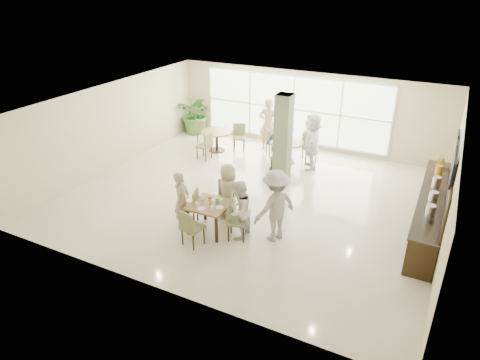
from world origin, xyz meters
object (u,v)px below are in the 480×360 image
at_px(potted_plant, 196,114).
at_px(round_table_left, 217,135).
at_px(main_table, 210,208).
at_px(teen_left, 182,200).
at_px(adult_a, 276,148).
at_px(adult_b, 312,141).
at_px(teen_far, 228,191).
at_px(teen_standing, 275,206).
at_px(adult_standing, 268,124).
at_px(buffet_counter, 432,209).
at_px(round_table_right, 286,146).
at_px(teen_right, 239,210).

bearing_deg(potted_plant, round_table_left, -37.73).
distance_m(main_table, teen_left, 0.77).
distance_m(adult_a, adult_b, 1.19).
distance_m(teen_far, adult_b, 4.16).
distance_m(potted_plant, teen_far, 6.81).
bearing_deg(round_table_left, teen_left, -69.87).
relative_size(teen_standing, adult_standing, 0.94).
bearing_deg(buffet_counter, main_table, -151.79).
xyz_separation_m(teen_left, teen_standing, (2.32, 0.51, 0.16)).
relative_size(buffet_counter, adult_standing, 2.46).
bearing_deg(main_table, round_table_left, 118.01).
distance_m(main_table, potted_plant, 7.44).
bearing_deg(buffet_counter, adult_standing, 151.30).
relative_size(round_table_right, buffet_counter, 0.24).
bearing_deg(teen_far, adult_standing, -60.02).
distance_m(potted_plant, teen_left, 7.12).
distance_m(main_table, teen_right, 0.77).
relative_size(round_table_left, round_table_right, 0.99).
relative_size(round_table_left, teen_standing, 0.63).
height_order(buffet_counter, teen_standing, buffet_counter).
bearing_deg(teen_far, adult_a, -71.15).
height_order(teen_left, teen_standing, teen_standing).
distance_m(teen_left, teen_far, 1.24).
xyz_separation_m(round_table_right, potted_plant, (-4.32, 1.17, 0.23)).
distance_m(teen_left, adult_b, 5.29).
distance_m(buffet_counter, teen_right, 4.82).
height_order(potted_plant, teen_left, potted_plant).
bearing_deg(round_table_left, main_table, -61.99).
xyz_separation_m(adult_a, adult_standing, (-0.99, 1.62, 0.17)).
height_order(teen_right, teen_standing, teen_standing).
bearing_deg(main_table, adult_standing, 99.51).
height_order(main_table, teen_right, teen_right).
bearing_deg(buffet_counter, adult_a, 161.96).
bearing_deg(adult_standing, teen_left, 82.27).
bearing_deg(teen_right, teen_far, -137.62).
bearing_deg(potted_plant, adult_b, -13.23).
distance_m(potted_plant, adult_a, 4.68).
height_order(teen_left, adult_b, adult_b).
relative_size(potted_plant, teen_standing, 0.90).
bearing_deg(main_table, adult_b, 78.76).
height_order(teen_standing, adult_b, adult_b).
relative_size(buffet_counter, teen_far, 3.14).
bearing_deg(round_table_right, adult_standing, 140.83).
relative_size(main_table, round_table_left, 0.84).
bearing_deg(adult_a, adult_standing, 145.00).
distance_m(teen_far, adult_a, 3.36).
relative_size(teen_left, teen_standing, 0.82).
distance_m(round_table_left, potted_plant, 2.13).
height_order(teen_left, teen_right, teen_right).
bearing_deg(adult_standing, round_table_left, 22.17).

